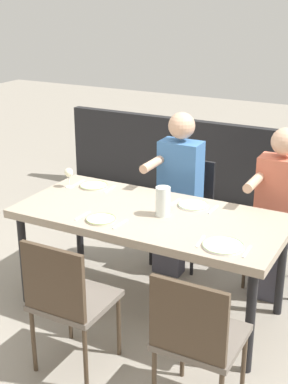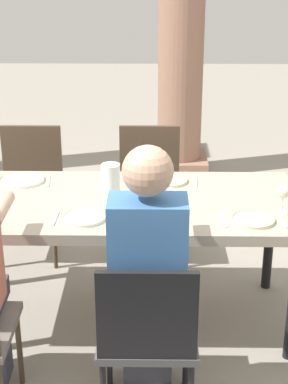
% 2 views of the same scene
% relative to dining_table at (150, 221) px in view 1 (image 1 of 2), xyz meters
% --- Properties ---
extents(ground_plane, '(16.00, 16.00, 0.00)m').
position_rel_dining_table_xyz_m(ground_plane, '(0.00, 0.00, -0.70)').
color(ground_plane, gray).
extents(dining_table, '(1.89, 0.89, 0.76)m').
position_rel_dining_table_xyz_m(dining_table, '(0.00, 0.00, 0.00)').
color(dining_table, tan).
rests_on(dining_table, ground).
extents(chair_west_north, '(0.44, 0.44, 0.89)m').
position_rel_dining_table_xyz_m(chair_west_north, '(-0.72, 0.86, -0.17)').
color(chair_west_north, '#6A6158').
rests_on(chair_west_north, ground).
extents(chair_west_south, '(0.44, 0.44, 0.85)m').
position_rel_dining_table_xyz_m(chair_west_south, '(-0.72, -0.86, -0.20)').
color(chair_west_south, '#6A6158').
rests_on(chair_west_south, ground).
extents(chair_mid_north, '(0.44, 0.44, 0.90)m').
position_rel_dining_table_xyz_m(chair_mid_north, '(0.11, 0.86, -0.18)').
color(chair_mid_north, '#6A6158').
rests_on(chair_mid_north, ground).
extents(chair_mid_south, '(0.44, 0.44, 0.87)m').
position_rel_dining_table_xyz_m(chair_mid_south, '(0.11, -0.86, -0.19)').
color(chair_mid_south, '#4F4F50').
rests_on(chair_mid_south, ground).
extents(diner_woman_green, '(0.35, 0.50, 1.32)m').
position_rel_dining_table_xyz_m(diner_woman_green, '(0.11, -0.69, 0.01)').
color(diner_woman_green, '#3F3F4C').
rests_on(diner_woman_green, ground).
extents(diner_man_white, '(0.35, 0.49, 1.29)m').
position_rel_dining_table_xyz_m(diner_man_white, '(-0.72, -0.68, -0.01)').
color(diner_man_white, '#3F3F4C').
rests_on(diner_man_white, ground).
extents(patio_railing, '(4.29, 0.10, 0.90)m').
position_rel_dining_table_xyz_m(patio_railing, '(0.00, -2.21, -0.25)').
color(patio_railing, black).
rests_on(patio_railing, ground).
extents(plate_0, '(0.26, 0.26, 0.02)m').
position_rel_dining_table_xyz_m(plate_0, '(-0.64, 0.27, 0.07)').
color(plate_0, white).
rests_on(plate_0, dining_table).
extents(fork_0, '(0.02, 0.17, 0.01)m').
position_rel_dining_table_xyz_m(fork_0, '(-0.79, 0.27, 0.07)').
color(fork_0, silver).
rests_on(fork_0, dining_table).
extents(spoon_0, '(0.04, 0.17, 0.01)m').
position_rel_dining_table_xyz_m(spoon_0, '(-0.49, 0.27, 0.07)').
color(spoon_0, silver).
rests_on(spoon_0, dining_table).
extents(plate_1, '(0.22, 0.22, 0.02)m').
position_rel_dining_table_xyz_m(plate_1, '(-0.22, -0.26, 0.07)').
color(plate_1, white).
rests_on(plate_1, dining_table).
extents(fork_1, '(0.02, 0.17, 0.01)m').
position_rel_dining_table_xyz_m(fork_1, '(-0.37, -0.26, 0.07)').
color(fork_1, silver).
rests_on(fork_1, dining_table).
extents(spoon_1, '(0.03, 0.17, 0.01)m').
position_rel_dining_table_xyz_m(spoon_1, '(-0.07, -0.26, 0.07)').
color(spoon_1, silver).
rests_on(spoon_1, dining_table).
extents(plate_2, '(0.21, 0.21, 0.02)m').
position_rel_dining_table_xyz_m(plate_2, '(0.23, 0.27, 0.07)').
color(plate_2, silver).
rests_on(plate_2, dining_table).
extents(fork_2, '(0.03, 0.17, 0.01)m').
position_rel_dining_table_xyz_m(fork_2, '(0.08, 0.27, 0.07)').
color(fork_2, silver).
rests_on(fork_2, dining_table).
extents(spoon_2, '(0.03, 0.17, 0.01)m').
position_rel_dining_table_xyz_m(spoon_2, '(0.38, 0.27, 0.07)').
color(spoon_2, silver).
rests_on(spoon_2, dining_table).
extents(plate_3, '(0.22, 0.22, 0.02)m').
position_rel_dining_table_xyz_m(plate_3, '(0.64, -0.27, 0.07)').
color(plate_3, silver).
rests_on(plate_3, dining_table).
extents(wine_glass_3, '(0.07, 0.07, 0.16)m').
position_rel_dining_table_xyz_m(wine_glass_3, '(0.80, -0.17, 0.18)').
color(wine_glass_3, white).
rests_on(wine_glass_3, dining_table).
extents(fork_3, '(0.03, 0.17, 0.01)m').
position_rel_dining_table_xyz_m(fork_3, '(0.49, -0.27, 0.07)').
color(fork_3, silver).
rests_on(fork_3, dining_table).
extents(spoon_3, '(0.02, 0.17, 0.01)m').
position_rel_dining_table_xyz_m(spoon_3, '(0.79, -0.27, 0.07)').
color(spoon_3, silver).
rests_on(spoon_3, dining_table).
extents(water_pitcher, '(0.10, 0.10, 0.21)m').
position_rel_dining_table_xyz_m(water_pitcher, '(-0.10, 0.00, 0.16)').
color(water_pitcher, white).
rests_on(water_pitcher, dining_table).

